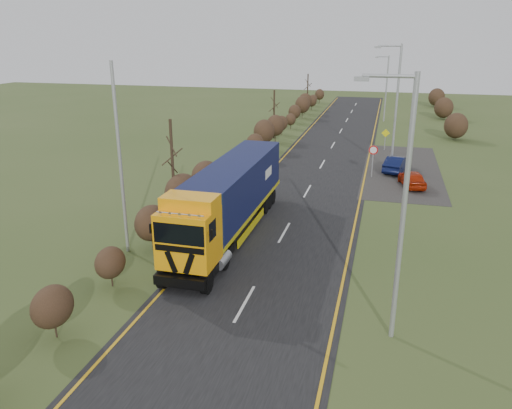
{
  "coord_description": "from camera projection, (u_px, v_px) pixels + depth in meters",
  "views": [
    {
      "loc": [
        5.02,
        -21.26,
        10.41
      ],
      "look_at": [
        -0.98,
        1.56,
        2.38
      ],
      "focal_mm": 35.0,
      "sensor_mm": 36.0,
      "label": 1
    }
  ],
  "objects": [
    {
      "name": "left_pole",
      "position": [
        120.0,
        162.0,
        23.87
      ],
      "size": [
        0.16,
        0.16,
        9.34
      ],
      "primitive_type": "cylinder",
      "color": "#A0A3A6",
      "rests_on": "ground"
    },
    {
      "name": "road",
      "position": [
        302.0,
        200.0,
        33.18
      ],
      "size": [
        8.0,
        120.0,
        0.02
      ],
      "primitive_type": "cube",
      "color": "black",
      "rests_on": "ground"
    },
    {
      "name": "ground",
      "position": [
        267.0,
        263.0,
        24.02
      ],
      "size": [
        160.0,
        160.0,
        0.0
      ],
      "primitive_type": "plane",
      "color": "#394C20",
      "rests_on": "ground"
    },
    {
      "name": "hedgerow",
      "position": [
        206.0,
        179.0,
        32.17
      ],
      "size": [
        2.24,
        102.04,
        6.05
      ],
      "color": "#312316",
      "rests_on": "ground"
    },
    {
      "name": "lorry",
      "position": [
        230.0,
        196.0,
        26.65
      ],
      "size": [
        2.78,
        14.24,
        3.97
      ],
      "rotation": [
        0.0,
        0.0,
        -0.0
      ],
      "color": "black",
      "rests_on": "ground"
    },
    {
      "name": "streetlight_far",
      "position": [
        386.0,
        86.0,
        62.11
      ],
      "size": [
        1.72,
        0.18,
        8.04
      ],
      "color": "#A0A3A6",
      "rests_on": "ground"
    },
    {
      "name": "speed_sign",
      "position": [
        373.0,
        155.0,
        37.96
      ],
      "size": [
        0.69,
        0.1,
        2.49
      ],
      "color": "#A0A3A6",
      "rests_on": "ground"
    },
    {
      "name": "car_red_hatchback",
      "position": [
        412.0,
        179.0,
        35.92
      ],
      "size": [
        2.13,
        3.73,
        1.19
      ],
      "primitive_type": "imported",
      "rotation": [
        0.0,
        0.0,
        3.36
      ],
      "color": "#A82308",
      "rests_on": "ground"
    },
    {
      "name": "streetlight_near",
      "position": [
        401.0,
        202.0,
        16.56
      ],
      "size": [
        1.99,
        0.19,
        9.37
      ],
      "color": "#A0A3A6",
      "rests_on": "ground"
    },
    {
      "name": "car_blue_sedan",
      "position": [
        397.0,
        164.0,
        39.84
      ],
      "size": [
        2.23,
        4.08,
        1.27
      ],
      "primitive_type": "imported",
      "rotation": [
        0.0,
        0.0,
        2.9
      ],
      "color": "#091034",
      "rests_on": "ground"
    },
    {
      "name": "warning_board",
      "position": [
        385.0,
        137.0,
        47.17
      ],
      "size": [
        0.78,
        0.11,
        2.04
      ],
      "color": "#A0A3A6",
      "rests_on": "ground"
    },
    {
      "name": "lane_markings",
      "position": [
        302.0,
        201.0,
        32.89
      ],
      "size": [
        7.52,
        116.0,
        0.01
      ],
      "color": "#C99312",
      "rests_on": "road"
    },
    {
      "name": "streetlight_mid",
      "position": [
        395.0,
        102.0,
        38.96
      ],
      "size": [
        2.08,
        0.2,
        9.81
      ],
      "color": "#A0A3A6",
      "rests_on": "ground"
    },
    {
      "name": "layby",
      "position": [
        402.0,
        169.0,
        40.77
      ],
      "size": [
        6.0,
        18.0,
        0.02
      ],
      "primitive_type": "cube",
      "color": "#2B2926",
      "rests_on": "ground"
    }
  ]
}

